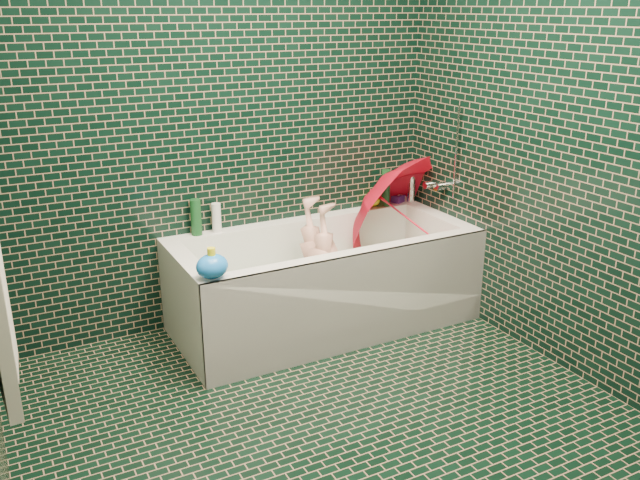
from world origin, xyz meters
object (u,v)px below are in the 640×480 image
bath_toy (212,266)px  umbrella (409,219)px  bathtub (326,291)px  rubber_duck (373,199)px  child (324,277)px

bath_toy → umbrella: bearing=29.4°
bathtub → bath_toy: (-0.77, -0.31, 0.40)m
rubber_duck → umbrella: bearing=-90.1°
bathtub → child: bathtub is taller
umbrella → rubber_duck: umbrella is taller
child → bath_toy: (-0.75, -0.29, 0.31)m
umbrella → bath_toy: size_ratio=4.00×
bathtub → umbrella: 0.70m
bathtub → bath_toy: size_ratio=9.49×
umbrella → child: bearing=167.5°
child → bath_toy: size_ratio=5.00×
child → rubber_duck: rubber_duck is taller
umbrella → bath_toy: bearing=174.2°
child → rubber_duck: bearing=123.5°
rubber_duck → bathtub: bearing=-162.8°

